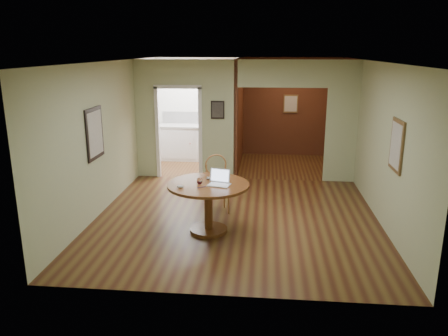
# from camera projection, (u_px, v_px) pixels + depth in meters

# --- Properties ---
(floor) EXTENTS (5.00, 5.00, 0.00)m
(floor) POSITION_uv_depth(u_px,v_px,m) (236.00, 219.00, 7.75)
(floor) COLOR #412012
(floor) RESTS_ON ground
(room_shell) EXTENTS (5.20, 7.50, 5.00)m
(room_shell) POSITION_uv_depth(u_px,v_px,m) (226.00, 119.00, 10.43)
(room_shell) COLOR silver
(room_shell) RESTS_ON ground
(dining_table) EXTENTS (1.32, 1.32, 0.83)m
(dining_table) POSITION_uv_depth(u_px,v_px,m) (208.00, 196.00, 7.07)
(dining_table) COLOR brown
(dining_table) RESTS_ON ground
(chair) EXTENTS (0.57, 0.57, 1.06)m
(chair) POSITION_uv_depth(u_px,v_px,m) (217.00, 180.00, 8.02)
(chair) COLOR #AF7F3E
(chair) RESTS_ON ground
(open_laptop) EXTENTS (0.38, 0.36, 0.24)m
(open_laptop) POSITION_uv_depth(u_px,v_px,m) (219.00, 180.00, 6.97)
(open_laptop) COLOR silver
(open_laptop) RESTS_ON dining_table
(closed_laptop) EXTENTS (0.31, 0.21, 0.02)m
(closed_laptop) POSITION_uv_depth(u_px,v_px,m) (215.00, 179.00, 7.22)
(closed_laptop) COLOR #BCBDC1
(closed_laptop) RESTS_ON dining_table
(mouse) EXTENTS (0.12, 0.08, 0.05)m
(mouse) POSITION_uv_depth(u_px,v_px,m) (180.00, 187.00, 6.79)
(mouse) COLOR silver
(mouse) RESTS_ON dining_table
(wine_glass) EXTENTS (0.09, 0.09, 0.10)m
(wine_glass) POSITION_uv_depth(u_px,v_px,m) (200.00, 181.00, 6.99)
(wine_glass) COLOR white
(wine_glass) RESTS_ON dining_table
(pen) EXTENTS (0.13, 0.09, 0.01)m
(pen) POSITION_uv_depth(u_px,v_px,m) (201.00, 187.00, 6.82)
(pen) COLOR #0C1356
(pen) RESTS_ON dining_table
(kitchen_cabinet) EXTENTS (2.06, 0.60, 0.94)m
(kitchen_cabinet) POSITION_uv_depth(u_px,v_px,m) (197.00, 142.00, 11.78)
(kitchen_cabinet) COLOR white
(kitchen_cabinet) RESTS_ON ground
(grocery_bag) EXTENTS (0.35, 0.33, 0.29)m
(grocery_bag) POSITION_uv_depth(u_px,v_px,m) (217.00, 120.00, 11.57)
(grocery_bag) COLOR beige
(grocery_bag) RESTS_ON kitchen_cabinet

